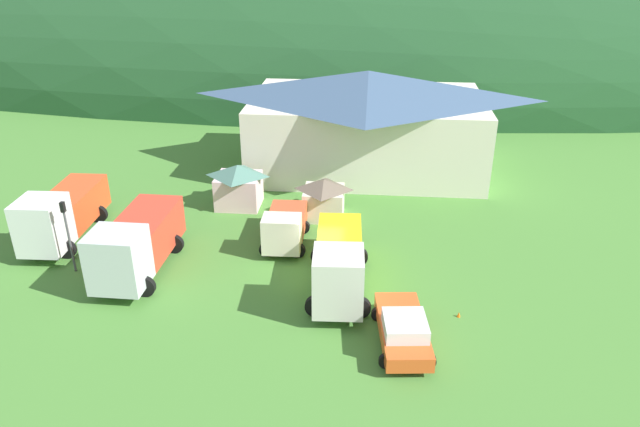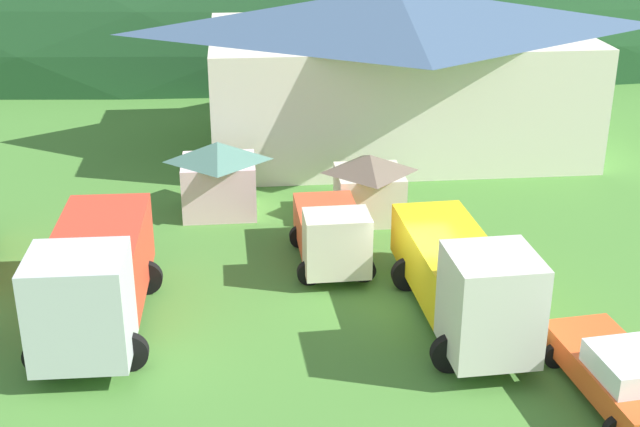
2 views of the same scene
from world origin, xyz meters
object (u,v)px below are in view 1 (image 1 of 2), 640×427
play_shed_pink (238,185)px  tow_truck_silver (136,243)px  service_pickup_orange (403,329)px  flatbed_truck_yellow (339,263)px  traffic_light_west (67,230)px  depot_building (367,119)px  light_truck_cream (285,227)px  play_shed_cream (324,198)px  traffic_cone_near_pickup (458,317)px  heavy_rig_white (61,213)px

play_shed_pink → tow_truck_silver: (-3.50, -8.93, 0.32)m
tow_truck_silver → service_pickup_orange: tow_truck_silver is taller
flatbed_truck_yellow → traffic_light_west: traffic_light_west is taller
depot_building → light_truck_cream: size_ratio=3.78×
play_shed_cream → traffic_cone_near_pickup: (7.37, -10.37, -1.32)m
heavy_rig_white → flatbed_truck_yellow: heavy_rig_white is taller
tow_truck_silver → traffic_light_west: size_ratio=1.83×
service_pickup_orange → flatbed_truck_yellow: bearing=-148.5°
play_shed_cream → service_pickup_orange: play_shed_cream is taller
light_truck_cream → flatbed_truck_yellow: (3.42, -4.63, 0.46)m
tow_truck_silver → flatbed_truck_yellow: (10.77, -0.89, -0.15)m
traffic_light_west → play_shed_pink: bearing=52.4°
play_shed_pink → tow_truck_silver: bearing=-111.4°
play_shed_pink → heavy_rig_white: size_ratio=0.40×
light_truck_cream → flatbed_truck_yellow: flatbed_truck_yellow is taller
heavy_rig_white → light_truck_cream: (13.09, 0.57, -0.57)m
depot_building → flatbed_truck_yellow: 17.89m
play_shed_cream → heavy_rig_white: (-15.00, -4.63, 0.45)m
play_shed_pink → service_pickup_orange: play_shed_pink is taller
depot_building → flatbed_truck_yellow: size_ratio=2.28×
heavy_rig_white → traffic_cone_near_pickup: size_ratio=14.17×
play_shed_cream → flatbed_truck_yellow: 8.83m
depot_building → play_shed_cream: bearing=-105.3°
play_shed_cream → light_truck_cream: play_shed_cream is taller
heavy_rig_white → service_pickup_orange: (19.61, -8.08, -0.94)m
traffic_cone_near_pickup → heavy_rig_white: bearing=165.6°
depot_building → play_shed_cream: size_ratio=6.80×
traffic_light_west → traffic_cone_near_pickup: size_ratio=7.57×
heavy_rig_white → light_truck_cream: 13.12m
heavy_rig_white → flatbed_truck_yellow: 17.01m
play_shed_pink → light_truck_cream: play_shed_pink is taller
flatbed_truck_yellow → tow_truck_silver: bearing=-97.5°
tow_truck_silver → heavy_rig_white: bearing=-118.1°
play_shed_pink → light_truck_cream: 6.47m
service_pickup_orange → play_shed_pink: bearing=-149.3°
flatbed_truck_yellow → traffic_cone_near_pickup: (5.86, -1.68, -1.66)m
heavy_rig_white → tow_truck_silver: (5.74, -3.17, 0.04)m
tow_truck_silver → play_shed_cream: bearing=130.9°
flatbed_truck_yellow → traffic_light_west: bearing=-95.5°
light_truck_cream → traffic_light_west: 11.65m
depot_building → service_pickup_orange: bearing=-84.4°
play_shed_cream → traffic_light_west: bearing=-148.0°
play_shed_cream → traffic_light_west: 15.14m
tow_truck_silver → traffic_light_west: traffic_light_west is taller
depot_building → play_shed_pink: (-8.23, -7.91, -2.37)m
play_shed_pink → traffic_light_west: size_ratio=0.75×
play_shed_cream → flatbed_truck_yellow: (1.51, -8.69, 0.34)m
depot_building → play_shed_cream: depot_building is taller
traffic_light_west → play_shed_cream: bearing=32.0°
depot_building → tow_truck_silver: (-11.73, -16.84, -2.05)m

